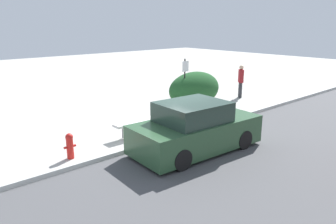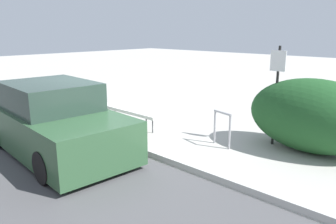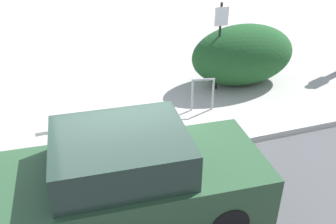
% 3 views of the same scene
% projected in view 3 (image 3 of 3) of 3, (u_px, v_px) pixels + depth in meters
% --- Properties ---
extents(ground_plane, '(60.00, 60.00, 0.00)m').
position_uv_depth(ground_plane, '(129.00, 164.00, 7.22)').
color(ground_plane, '#ADAAA3').
extents(curb, '(60.00, 0.20, 0.13)m').
position_uv_depth(curb, '(129.00, 162.00, 7.19)').
color(curb, '#B7B7B2').
rests_on(curb, ground_plane).
extents(bench, '(2.27, 0.41, 0.54)m').
position_uv_depth(bench, '(93.00, 121.00, 7.67)').
color(bench, '#515156').
rests_on(bench, ground_plane).
extents(bike_rack, '(0.55, 0.17, 0.83)m').
position_uv_depth(bike_rack, '(203.00, 91.00, 8.84)').
color(bike_rack, '#99999E').
rests_on(bike_rack, ground_plane).
extents(sign_post, '(0.36, 0.08, 2.30)m').
position_uv_depth(sign_post, '(219.00, 39.00, 9.39)').
color(sign_post, black).
rests_on(sign_post, ground_plane).
extents(shrub_hedge, '(2.88, 1.64, 1.63)m').
position_uv_depth(shrub_hedge, '(243.00, 55.00, 10.03)').
color(shrub_hedge, '#1E4C23').
rests_on(shrub_hedge, ground_plane).
extents(parked_car_near, '(4.18, 2.05, 1.55)m').
position_uv_depth(parked_car_near, '(131.00, 181.00, 5.75)').
color(parked_car_near, black).
rests_on(parked_car_near, ground_plane).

